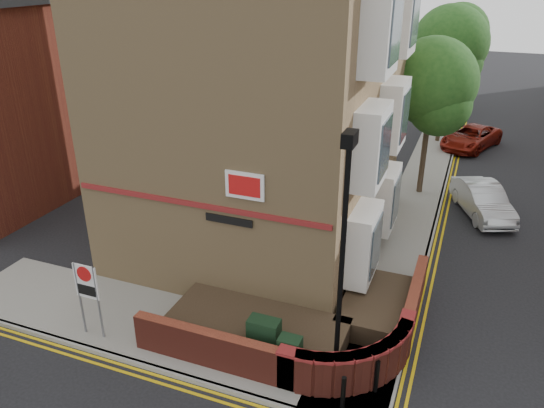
{
  "coord_description": "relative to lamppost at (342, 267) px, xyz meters",
  "views": [
    {
      "loc": [
        3.83,
        -8.66,
        9.42
      ],
      "look_at": [
        -1.14,
        4.0,
        3.21
      ],
      "focal_mm": 35.0,
      "sensor_mm": 36.0,
      "label": 1
    }
  ],
  "objects": [
    {
      "name": "side_building",
      "position": [
        -16.6,
        6.8,
        1.2
      ],
      "size": [
        6.4,
        10.4,
        9.0
      ],
      "color": "maroon",
      "rests_on": "ground"
    },
    {
      "name": "bollard_far",
      "position": [
        1.0,
        -0.0,
        -2.77
      ],
      "size": [
        0.11,
        0.11,
        0.9
      ],
      "primitive_type": "cylinder",
      "color": "black",
      "rests_on": "pavement_corner"
    },
    {
      "name": "corner_building",
      "position": [
        -4.44,
        6.8,
        2.88
      ],
      "size": [
        8.95,
        10.4,
        13.6
      ],
      "color": "tan",
      "rests_on": "ground"
    },
    {
      "name": "red_car_main",
      "position": [
        2.2,
        20.42,
        -2.73
      ],
      "size": [
        3.51,
        4.82,
        1.22
      ],
      "primitive_type": "imported",
      "rotation": [
        0.0,
        0.0,
        -0.38
      ],
      "color": "maroon",
      "rests_on": "ground"
    },
    {
      "name": "garden_wall",
      "position": [
        -1.6,
        1.3,
        -3.34
      ],
      "size": [
        6.8,
        6.0,
        1.2
      ],
      "primitive_type": null,
      "color": "maroon",
      "rests_on": "ground"
    },
    {
      "name": "traffic_light_assembly",
      "position": [
        0.8,
        23.8,
        -0.56
      ],
      "size": [
        0.2,
        0.16,
        4.2
      ],
      "color": "black",
      "rests_on": "pavement_main"
    },
    {
      "name": "ground",
      "position": [
        -1.6,
        -1.2,
        -3.34
      ],
      "size": [
        120.0,
        120.0,
        0.0
      ],
      "primitive_type": "plane",
      "color": "black",
      "rests_on": "ground"
    },
    {
      "name": "tree_near",
      "position": [
        0.4,
        12.85,
        1.36
      ],
      "size": [
        3.64,
        3.65,
        6.7
      ],
      "color": "#382B1E",
      "rests_on": "pavement_main"
    },
    {
      "name": "yellow_lines_side",
      "position": [
        -5.1,
        -1.45,
        -3.34
      ],
      "size": [
        13.0,
        0.28,
        0.01
      ],
      "primitive_type": "cube",
      "color": "gold",
      "rests_on": "ground"
    },
    {
      "name": "utility_cabinet_large",
      "position": [
        -1.9,
        0.1,
        -2.62
      ],
      "size": [
        0.8,
        0.45,
        1.2
      ],
      "primitive_type": "cube",
      "color": "black",
      "rests_on": "pavement_corner"
    },
    {
      "name": "yellow_lines_main",
      "position": [
        1.65,
        14.8,
        -3.34
      ],
      "size": [
        0.28,
        32.0,
        0.01
      ],
      "primitive_type": "cube",
      "color": "gold",
      "rests_on": "ground"
    },
    {
      "name": "silver_car_near",
      "position": [
        3.03,
        11.5,
        -2.69
      ],
      "size": [
        2.81,
        4.17,
        1.3
      ],
      "primitive_type": "imported",
      "rotation": [
        0.0,
        0.0,
        0.4
      ],
      "color": "#B5BABD",
      "rests_on": "ground"
    },
    {
      "name": "pavement_main",
      "position": [
        0.4,
        14.8,
        -3.28
      ],
      "size": [
        2.0,
        32.0,
        0.12
      ],
      "primitive_type": "cube",
      "color": "gray",
      "rests_on": "ground"
    },
    {
      "name": "lamppost",
      "position": [
        0.0,
        0.0,
        0.0
      ],
      "size": [
        0.25,
        0.5,
        6.3
      ],
      "color": "black",
      "rests_on": "pavement_corner"
    },
    {
      "name": "zone_sign",
      "position": [
        -6.6,
        -0.7,
        -1.7
      ],
      "size": [
        0.72,
        0.07,
        2.2
      ],
      "color": "slate",
      "rests_on": "pavement_corner"
    },
    {
      "name": "utility_cabinet_small",
      "position": [
        -1.1,
        -0.2,
        -2.67
      ],
      "size": [
        0.55,
        0.4,
        1.1
      ],
      "primitive_type": "cube",
      "color": "black",
      "rests_on": "pavement_corner"
    },
    {
      "name": "tree_mid",
      "position": [
        0.4,
        20.85,
        1.85
      ],
      "size": [
        4.03,
        4.03,
        7.42
      ],
      "color": "#382B1E",
      "rests_on": "pavement_main"
    },
    {
      "name": "bollard_near",
      "position": [
        0.4,
        -0.8,
        -2.77
      ],
      "size": [
        0.11,
        0.11,
        0.9
      ],
      "primitive_type": "cylinder",
      "color": "black",
      "rests_on": "pavement_corner"
    },
    {
      "name": "kerb_main_near",
      "position": [
        1.4,
        14.8,
        -3.28
      ],
      "size": [
        0.15,
        32.0,
        0.12
      ],
      "primitive_type": "cube",
      "color": "gray",
      "rests_on": "ground"
    },
    {
      "name": "tree_far",
      "position": [
        0.4,
        28.85,
        1.57
      ],
      "size": [
        3.81,
        3.81,
        7.0
      ],
      "color": "#382B1E",
      "rests_on": "pavement_main"
    },
    {
      "name": "pavement_corner",
      "position": [
        -5.1,
        0.3,
        -3.28
      ],
      "size": [
        13.0,
        3.0,
        0.12
      ],
      "primitive_type": "cube",
      "color": "gray",
      "rests_on": "ground"
    },
    {
      "name": "kerb_side",
      "position": [
        -5.1,
        -1.2,
        -3.28
      ],
      "size": [
        13.0,
        0.15,
        0.12
      ],
      "primitive_type": "cube",
      "color": "gray",
      "rests_on": "ground"
    }
  ]
}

